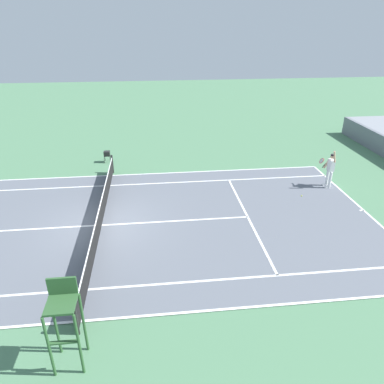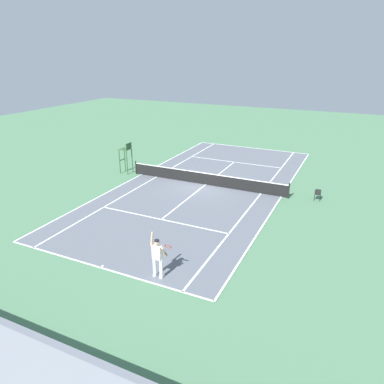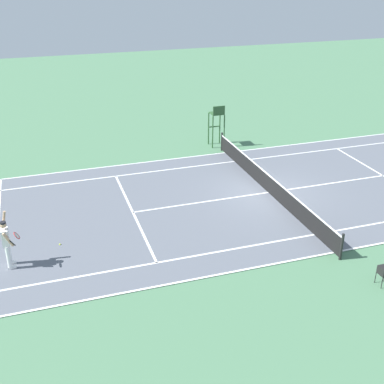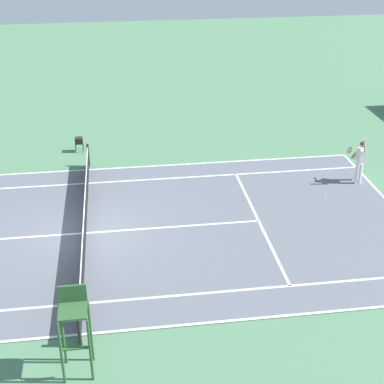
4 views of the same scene
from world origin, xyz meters
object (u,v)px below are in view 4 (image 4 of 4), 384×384
tennis_ball (325,194)px  ball_hopper (79,140)px  tennis_player (360,161)px  umpire_chair (74,321)px

tennis_ball → ball_hopper: bearing=-120.6°
tennis_player → ball_hopper: size_ratio=2.98×
tennis_player → umpire_chair: size_ratio=0.85×
tennis_player → tennis_ball: (0.96, -1.77, -0.96)m
tennis_player → tennis_ball: bearing=-61.6°
tennis_ball → umpire_chair: (8.54, -9.61, 1.52)m
tennis_ball → ball_hopper: (-5.96, -10.09, 0.54)m
tennis_player → umpire_chair: umpire_chair is taller
tennis_player → ball_hopper: 12.87m
tennis_player → tennis_ball: 2.23m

